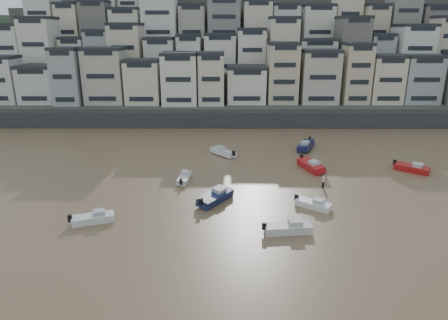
{
  "coord_description": "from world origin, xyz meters",
  "views": [
    {
      "loc": [
        6.63,
        -20.25,
        20.71
      ],
      "look_at": [
        6.44,
        30.0,
        4.0
      ],
      "focal_mm": 32.0,
      "sensor_mm": 36.0,
      "label": 1
    }
  ],
  "objects_px": {
    "boat_e": "(311,164)",
    "boat_j": "(93,217)",
    "boat_i": "(306,144)",
    "boat_h": "(223,151)",
    "boat_c": "(215,196)",
    "boat_b": "(313,203)",
    "person_pink": "(323,181)",
    "boat_a": "(288,226)",
    "boat_f": "(184,177)",
    "boat_g": "(412,167)"
  },
  "relations": [
    {
      "from": "boat_h",
      "to": "boat_a",
      "type": "xyz_separation_m",
      "value": [
        7.04,
        -27.06,
        -0.01
      ]
    },
    {
      "from": "boat_a",
      "to": "person_pink",
      "type": "xyz_separation_m",
      "value": [
        6.66,
        12.67,
        0.12
      ]
    },
    {
      "from": "boat_g",
      "to": "boat_b",
      "type": "height_order",
      "value": "boat_g"
    },
    {
      "from": "person_pink",
      "to": "boat_c",
      "type": "bearing_deg",
      "value": -161.63
    },
    {
      "from": "boat_f",
      "to": "boat_b",
      "type": "relative_size",
      "value": 1.0
    },
    {
      "from": "boat_e",
      "to": "person_pink",
      "type": "bearing_deg",
      "value": -17.41
    },
    {
      "from": "boat_c",
      "to": "boat_a",
      "type": "xyz_separation_m",
      "value": [
        7.9,
        -7.84,
        -0.09
      ]
    },
    {
      "from": "boat_j",
      "to": "person_pink",
      "type": "bearing_deg",
      "value": 1.34
    },
    {
      "from": "boat_h",
      "to": "boat_e",
      "type": "bearing_deg",
      "value": -159.46
    },
    {
      "from": "boat_c",
      "to": "boat_a",
      "type": "bearing_deg",
      "value": -99.58
    },
    {
      "from": "boat_g",
      "to": "person_pink",
      "type": "height_order",
      "value": "person_pink"
    },
    {
      "from": "boat_c",
      "to": "person_pink",
      "type": "relative_size",
      "value": 3.51
    },
    {
      "from": "boat_a",
      "to": "boat_i",
      "type": "bearing_deg",
      "value": 69.76
    },
    {
      "from": "boat_b",
      "to": "boat_a",
      "type": "bearing_deg",
      "value": -88.15
    },
    {
      "from": "boat_i",
      "to": "boat_h",
      "type": "xyz_separation_m",
      "value": [
        -14.78,
        -3.64,
        -0.12
      ]
    },
    {
      "from": "boat_f",
      "to": "boat_a",
      "type": "relative_size",
      "value": 0.86
    },
    {
      "from": "boat_i",
      "to": "boat_e",
      "type": "bearing_deg",
      "value": 16.95
    },
    {
      "from": "boat_h",
      "to": "boat_b",
      "type": "distance_m",
      "value": 23.65
    },
    {
      "from": "boat_j",
      "to": "boat_a",
      "type": "relative_size",
      "value": 0.92
    },
    {
      "from": "boat_b",
      "to": "boat_j",
      "type": "height_order",
      "value": "boat_j"
    },
    {
      "from": "boat_h",
      "to": "boat_f",
      "type": "height_order",
      "value": "boat_h"
    },
    {
      "from": "boat_i",
      "to": "boat_e",
      "type": "xyz_separation_m",
      "value": [
        -1.29,
        -10.78,
        -0.04
      ]
    },
    {
      "from": "boat_a",
      "to": "boat_f",
      "type": "bearing_deg",
      "value": 123.67
    },
    {
      "from": "boat_i",
      "to": "boat_b",
      "type": "bearing_deg",
      "value": 15.05
    },
    {
      "from": "boat_b",
      "to": "boat_j",
      "type": "relative_size",
      "value": 0.94
    },
    {
      "from": "boat_h",
      "to": "person_pink",
      "type": "relative_size",
      "value": 3.18
    },
    {
      "from": "boat_h",
      "to": "boat_j",
      "type": "distance_m",
      "value": 28.65
    },
    {
      "from": "boat_c",
      "to": "boat_b",
      "type": "relative_size",
      "value": 1.3
    },
    {
      "from": "boat_h",
      "to": "boat_b",
      "type": "xyz_separation_m",
      "value": [
        11.0,
        -20.94,
        -0.11
      ]
    },
    {
      "from": "boat_e",
      "to": "boat_j",
      "type": "bearing_deg",
      "value": -76.74
    },
    {
      "from": "boat_i",
      "to": "boat_g",
      "type": "xyz_separation_m",
      "value": [
        13.79,
        -11.69,
        -0.14
      ]
    },
    {
      "from": "boat_c",
      "to": "person_pink",
      "type": "height_order",
      "value": "person_pink"
    },
    {
      "from": "boat_e",
      "to": "boat_j",
      "type": "xyz_separation_m",
      "value": [
        -27.87,
        -17.65,
        -0.15
      ]
    },
    {
      "from": "boat_i",
      "to": "person_pink",
      "type": "distance_m",
      "value": 18.06
    },
    {
      "from": "boat_c",
      "to": "person_pink",
      "type": "bearing_deg",
      "value": -36.44
    },
    {
      "from": "boat_i",
      "to": "boat_c",
      "type": "xyz_separation_m",
      "value": [
        -15.64,
        -22.87,
        -0.04
      ]
    },
    {
      "from": "boat_e",
      "to": "boat_b",
      "type": "relative_size",
      "value": 1.31
    },
    {
      "from": "boat_f",
      "to": "person_pink",
      "type": "height_order",
      "value": "person_pink"
    },
    {
      "from": "boat_f",
      "to": "boat_a",
      "type": "xyz_separation_m",
      "value": [
        12.5,
        -15.02,
        0.1
      ]
    },
    {
      "from": "boat_g",
      "to": "boat_b",
      "type": "distance_m",
      "value": 21.79
    },
    {
      "from": "boat_e",
      "to": "boat_b",
      "type": "bearing_deg",
      "value": -29.3
    },
    {
      "from": "boat_i",
      "to": "boat_e",
      "type": "height_order",
      "value": "boat_i"
    },
    {
      "from": "boat_i",
      "to": "boat_e",
      "type": "relative_size",
      "value": 1.04
    },
    {
      "from": "boat_f",
      "to": "boat_h",
      "type": "bearing_deg",
      "value": -19.04
    },
    {
      "from": "boat_i",
      "to": "boat_a",
      "type": "xyz_separation_m",
      "value": [
        -7.74,
        -30.7,
        -0.13
      ]
    },
    {
      "from": "boat_h",
      "to": "boat_f",
      "type": "xyz_separation_m",
      "value": [
        -5.46,
        -12.04,
        -0.11
      ]
    },
    {
      "from": "boat_e",
      "to": "boat_i",
      "type": "bearing_deg",
      "value": 154.08
    },
    {
      "from": "boat_h",
      "to": "boat_g",
      "type": "height_order",
      "value": "boat_h"
    },
    {
      "from": "boat_f",
      "to": "boat_e",
      "type": "bearing_deg",
      "value": -70.16
    },
    {
      "from": "boat_g",
      "to": "boat_c",
      "type": "xyz_separation_m",
      "value": [
        -29.43,
        -11.17,
        0.1
      ]
    }
  ]
}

